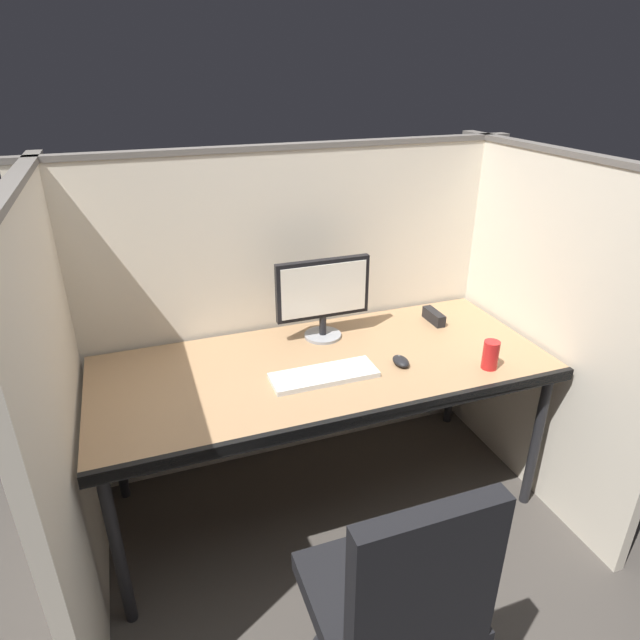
{
  "coord_description": "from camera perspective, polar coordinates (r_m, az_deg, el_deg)",
  "views": [
    {
      "loc": [
        -0.69,
        -1.56,
        1.89
      ],
      "look_at": [
        0.0,
        0.35,
        0.92
      ],
      "focal_mm": 30.53,
      "sensor_mm": 36.0,
      "label": 1
    }
  ],
  "objects": [
    {
      "name": "ground_plane",
      "position": [
        2.54,
        2.9,
        -22.47
      ],
      "size": [
        8.0,
        8.0,
        0.0
      ],
      "primitive_type": "plane",
      "color": "#423D38"
    },
    {
      "name": "cubicle_partition_rear",
      "position": [
        2.65,
        -2.9,
        0.9
      ],
      "size": [
        2.21,
        0.06,
        1.57
      ],
      "color": "beige",
      "rests_on": "ground"
    },
    {
      "name": "cubicle_partition_left",
      "position": [
        2.1,
        -25.28,
        -8.87
      ],
      "size": [
        0.06,
        1.41,
        1.57
      ],
      "color": "beige",
      "rests_on": "ground"
    },
    {
      "name": "cubicle_partition_right",
      "position": [
        2.67,
        21.67,
        -0.72
      ],
      "size": [
        0.06,
        1.41,
        1.57
      ],
      "color": "beige",
      "rests_on": "ground"
    },
    {
      "name": "desk",
      "position": [
        2.31,
        0.53,
        -5.78
      ],
      "size": [
        1.9,
        0.8,
        0.74
      ],
      "color": "#997551",
      "rests_on": "ground"
    },
    {
      "name": "office_chair",
      "position": [
        1.86,
        7.46,
        -29.89
      ],
      "size": [
        0.52,
        0.52,
        0.97
      ],
      "rotation": [
        0.0,
        0.0,
        0.0
      ],
      "color": "black",
      "rests_on": "ground"
    },
    {
      "name": "monitor_center",
      "position": [
        2.42,
        0.32,
        2.79
      ],
      "size": [
        0.43,
        0.17,
        0.37
      ],
      "color": "gray",
      "rests_on": "desk"
    },
    {
      "name": "keyboard_main",
      "position": [
        2.19,
        0.43,
        -5.8
      ],
      "size": [
        0.43,
        0.15,
        0.02
      ],
      "primitive_type": "cube",
      "color": "silver",
      "rests_on": "desk"
    },
    {
      "name": "computer_mouse",
      "position": [
        2.3,
        8.47,
        -4.29
      ],
      "size": [
        0.06,
        0.1,
        0.04
      ],
      "color": "black",
      "rests_on": "desk"
    },
    {
      "name": "red_stapler",
      "position": [
        2.7,
        11.84,
        0.36
      ],
      "size": [
        0.04,
        0.15,
        0.06
      ],
      "primitive_type": "cube",
      "color": "black",
      "rests_on": "desk"
    },
    {
      "name": "soda_can",
      "position": [
        2.34,
        17.44,
        -3.51
      ],
      "size": [
        0.07,
        0.07,
        0.12
      ],
      "primitive_type": "cylinder",
      "color": "red",
      "rests_on": "desk"
    }
  ]
}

